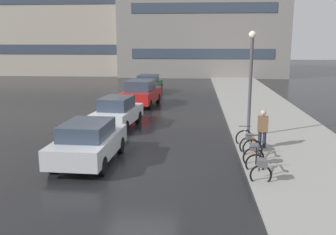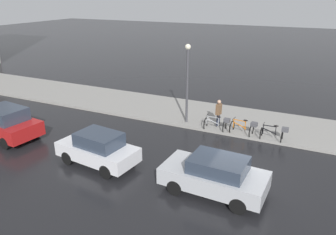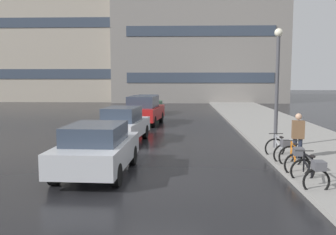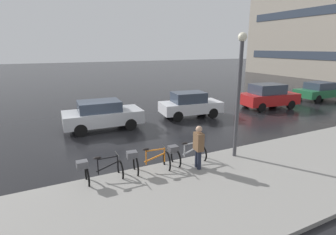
{
  "view_description": "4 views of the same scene",
  "coord_description": "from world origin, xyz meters",
  "px_view_note": "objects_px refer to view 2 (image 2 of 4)",
  "views": [
    {
      "loc": [
        1.85,
        -12.23,
        4.49
      ],
      "look_at": [
        0.66,
        3.94,
        1.05
      ],
      "focal_mm": 40.0,
      "sensor_mm": 36.0,
      "label": 1
    },
    {
      "loc": [
        -12.91,
        -2.41,
        7.48
      ],
      "look_at": [
        0.88,
        4.1,
        1.65
      ],
      "focal_mm": 35.0,
      "sensor_mm": 36.0,
      "label": 2
    },
    {
      "loc": [
        0.52,
        -10.35,
        2.98
      ],
      "look_at": [
        -0.02,
        5.17,
        1.25
      ],
      "focal_mm": 40.0,
      "sensor_mm": 36.0,
      "label": 3
    },
    {
      "loc": [
        11.74,
        -2.14,
        4.29
      ],
      "look_at": [
        0.29,
        3.51,
        0.86
      ],
      "focal_mm": 28.0,
      "sensor_mm": 36.0,
      "label": 4
    }
  ],
  "objects_px": {
    "bicycle_second": "(244,128)",
    "streetlamp": "(187,77)",
    "car_white": "(98,149)",
    "bicycle_nearest": "(275,133)",
    "car_red": "(5,123)",
    "pedestrian": "(219,112)",
    "car_silver": "(215,175)",
    "bicycle_third": "(218,124)"
  },
  "relations": [
    {
      "from": "pedestrian",
      "to": "streetlamp",
      "type": "bearing_deg",
      "value": 98.81
    },
    {
      "from": "bicycle_nearest",
      "to": "bicycle_second",
      "type": "xyz_separation_m",
      "value": [
        0.06,
        1.65,
        0.01
      ]
    },
    {
      "from": "bicycle_nearest",
      "to": "pedestrian",
      "type": "relative_size",
      "value": 0.82
    },
    {
      "from": "bicycle_second",
      "to": "car_silver",
      "type": "height_order",
      "value": "car_silver"
    },
    {
      "from": "bicycle_second",
      "to": "pedestrian",
      "type": "xyz_separation_m",
      "value": [
        0.6,
        1.67,
        0.46
      ]
    },
    {
      "from": "bicycle_third",
      "to": "pedestrian",
      "type": "bearing_deg",
      "value": 14.24
    },
    {
      "from": "bicycle_second",
      "to": "bicycle_nearest",
      "type": "bearing_deg",
      "value": -92.05
    },
    {
      "from": "car_red",
      "to": "pedestrian",
      "type": "height_order",
      "value": "car_red"
    },
    {
      "from": "bicycle_nearest",
      "to": "car_red",
      "type": "relative_size",
      "value": 0.32
    },
    {
      "from": "bicycle_nearest",
      "to": "car_white",
      "type": "bearing_deg",
      "value": 130.71
    },
    {
      "from": "bicycle_second",
      "to": "car_silver",
      "type": "distance_m",
      "value": 6.0
    },
    {
      "from": "car_white",
      "to": "streetlamp",
      "type": "bearing_deg",
      "value": -15.51
    },
    {
      "from": "bicycle_second",
      "to": "pedestrian",
      "type": "height_order",
      "value": "pedestrian"
    },
    {
      "from": "bicycle_second",
      "to": "streetlamp",
      "type": "xyz_separation_m",
      "value": [
        0.31,
        3.56,
        2.42
      ]
    },
    {
      "from": "streetlamp",
      "to": "car_white",
      "type": "bearing_deg",
      "value": 164.49
    },
    {
      "from": "pedestrian",
      "to": "bicycle_nearest",
      "type": "bearing_deg",
      "value": -101.21
    },
    {
      "from": "car_silver",
      "to": "car_white",
      "type": "bearing_deg",
      "value": 90.76
    },
    {
      "from": "car_white",
      "to": "streetlamp",
      "type": "height_order",
      "value": "streetlamp"
    },
    {
      "from": "car_silver",
      "to": "streetlamp",
      "type": "relative_size",
      "value": 0.87
    },
    {
      "from": "bicycle_nearest",
      "to": "car_silver",
      "type": "relative_size",
      "value": 0.33
    },
    {
      "from": "bicycle_second",
      "to": "car_red",
      "type": "distance_m",
      "value": 13.06
    },
    {
      "from": "bicycle_nearest",
      "to": "car_silver",
      "type": "height_order",
      "value": "car_silver"
    },
    {
      "from": "bicycle_second",
      "to": "car_white",
      "type": "distance_m",
      "value": 8.08
    },
    {
      "from": "bicycle_second",
      "to": "car_silver",
      "type": "relative_size",
      "value": 0.36
    },
    {
      "from": "car_white",
      "to": "car_red",
      "type": "distance_m",
      "value": 6.38
    },
    {
      "from": "bicycle_third",
      "to": "car_silver",
      "type": "height_order",
      "value": "car_silver"
    },
    {
      "from": "bicycle_nearest",
      "to": "bicycle_second",
      "type": "bearing_deg",
      "value": 87.95
    },
    {
      "from": "bicycle_third",
      "to": "car_silver",
      "type": "xyz_separation_m",
      "value": [
        -5.97,
        -1.72,
        0.31
      ]
    },
    {
      "from": "bicycle_second",
      "to": "car_white",
      "type": "height_order",
      "value": "car_white"
    },
    {
      "from": "bicycle_second",
      "to": "car_red",
      "type": "relative_size",
      "value": 0.35
    },
    {
      "from": "car_silver",
      "to": "car_white",
      "type": "height_order",
      "value": "car_white"
    },
    {
      "from": "bicycle_nearest",
      "to": "car_silver",
      "type": "xyz_separation_m",
      "value": [
        -5.93,
        1.44,
        0.31
      ]
    },
    {
      "from": "pedestrian",
      "to": "car_red",
      "type": "bearing_deg",
      "value": 122.4
    },
    {
      "from": "bicycle_nearest",
      "to": "bicycle_second",
      "type": "height_order",
      "value": "bicycle_second"
    },
    {
      "from": "bicycle_nearest",
      "to": "bicycle_third",
      "type": "xyz_separation_m",
      "value": [
        0.04,
        3.16,
        -0.0
      ]
    },
    {
      "from": "bicycle_third",
      "to": "car_white",
      "type": "relative_size",
      "value": 0.36
    },
    {
      "from": "car_red",
      "to": "pedestrian",
      "type": "xyz_separation_m",
      "value": [
        6.37,
        -10.03,
        0.08
      ]
    },
    {
      "from": "bicycle_third",
      "to": "car_red",
      "type": "relative_size",
      "value": 0.34
    },
    {
      "from": "car_silver",
      "to": "streetlamp",
      "type": "bearing_deg",
      "value": 30.89
    },
    {
      "from": "car_white",
      "to": "bicycle_nearest",
      "type": "bearing_deg",
      "value": -49.29
    },
    {
      "from": "car_white",
      "to": "bicycle_third",
      "type": "bearing_deg",
      "value": -32.25
    },
    {
      "from": "bicycle_second",
      "to": "streetlamp",
      "type": "distance_m",
      "value": 4.32
    }
  ]
}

